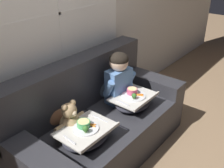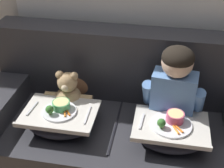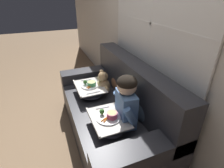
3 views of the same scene
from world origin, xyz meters
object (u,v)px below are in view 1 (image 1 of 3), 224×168
Objects in this scene: throw_pillow_behind_teddy at (55,109)px; lap_tray_teddy at (86,134)px; throw_pillow_behind_child at (104,82)px; couch at (96,122)px; lap_tray_child at (133,101)px; child_figure at (119,75)px; teddy_bear at (70,120)px.

lap_tray_teddy is at bearing -90.02° from throw_pillow_behind_teddy.
throw_pillow_behind_child reaches higher than lap_tray_teddy.
couch reaches higher than lap_tray_teddy.
throw_pillow_behind_child is at bearing 27.94° from couch.
couch is 3.93× the size of lap_tray_teddy.
couch is 0.46m from throw_pillow_behind_teddy.
lap_tray_child is at bearing -29.20° from throw_pillow_behind_teddy.
lap_tray_teddy is at bearing -149.54° from couch.
couch is at bearing -27.94° from throw_pillow_behind_teddy.
child_figure is 1.22× the size of lap_tray_child.
teddy_bear is at bearing 165.01° from lap_tray_child.
throw_pillow_behind_teddy is at bearing 164.01° from child_figure.
throw_pillow_behind_teddy is at bearing 152.06° from couch.
lap_tray_child is 0.68m from lap_tray_teddy.
lap_tray_child is at bearing -14.99° from teddy_bear.
lap_tray_child is (0.68, -0.18, -0.06)m from teddy_bear.
throw_pillow_behind_teddy is at bearing 89.98° from lap_tray_teddy.
lap_tray_child is (0.00, -0.19, -0.23)m from child_figure.
lap_tray_teddy is at bearing -90.08° from teddy_bear.
throw_pillow_behind_child is 0.24m from child_figure.
throw_pillow_behind_child is at bearing 16.24° from teddy_bear.
child_figure is at bearing 0.27° from teddy_bear.
throw_pillow_behind_child is 1.04× the size of teddy_bear.
child_figure is 0.74m from lap_tray_teddy.
throw_pillow_behind_child is at bearing 90.03° from lap_tray_child.
teddy_bear is (-0.68, -0.20, -0.03)m from throw_pillow_behind_child.
child_figure is at bearing 15.26° from lap_tray_teddy.
lap_tray_teddy is (-0.00, -0.18, -0.06)m from teddy_bear.
couch is 3.35× the size of child_figure.
lap_tray_child and lap_tray_teddy have the same top height.
couch reaches higher than throw_pillow_behind_teddy.
teddy_bear is (0.00, -0.20, -0.03)m from throw_pillow_behind_teddy.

